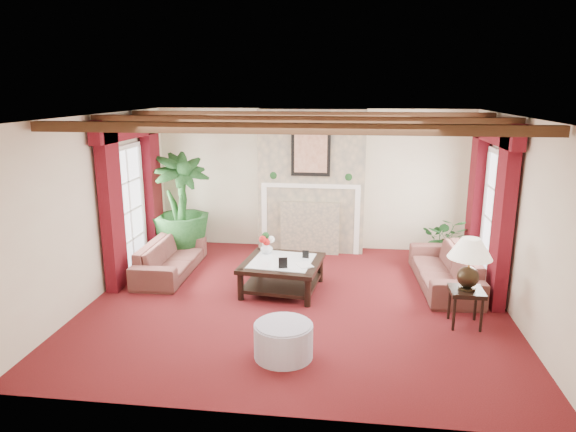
# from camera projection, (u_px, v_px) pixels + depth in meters

# --- Properties ---
(floor) EXTENTS (6.00, 6.00, 0.00)m
(floor) POSITION_uv_depth(u_px,v_px,m) (297.00, 301.00, 7.60)
(floor) COLOR #410B0C
(floor) RESTS_ON ground
(ceiling) EXTENTS (6.00, 6.00, 0.00)m
(ceiling) POSITION_uv_depth(u_px,v_px,m) (297.00, 116.00, 6.95)
(ceiling) COLOR white
(ceiling) RESTS_ON floor
(back_wall) EXTENTS (6.00, 0.02, 2.70)m
(back_wall) POSITION_uv_depth(u_px,v_px,m) (312.00, 180.00, 9.92)
(back_wall) COLOR beige
(back_wall) RESTS_ON ground
(left_wall) EXTENTS (0.02, 5.50, 2.70)m
(left_wall) POSITION_uv_depth(u_px,v_px,m) (97.00, 207.00, 7.64)
(left_wall) COLOR beige
(left_wall) RESTS_ON ground
(right_wall) EXTENTS (0.02, 5.50, 2.70)m
(right_wall) POSITION_uv_depth(u_px,v_px,m) (518.00, 219.00, 6.91)
(right_wall) COLOR beige
(right_wall) RESTS_ON ground
(ceiling_beams) EXTENTS (6.00, 3.00, 0.12)m
(ceiling_beams) POSITION_uv_depth(u_px,v_px,m) (297.00, 121.00, 6.96)
(ceiling_beams) COLOR #351E11
(ceiling_beams) RESTS_ON ceiling
(fireplace) EXTENTS (2.00, 0.52, 2.70)m
(fireplace) POSITION_uv_depth(u_px,v_px,m) (312.00, 109.00, 9.40)
(fireplace) COLOR tan
(fireplace) RESTS_ON ground
(french_door_left) EXTENTS (0.10, 1.10, 2.16)m
(french_door_left) POSITION_uv_depth(u_px,v_px,m) (124.00, 147.00, 8.41)
(french_door_left) COLOR white
(french_door_left) RESTS_ON ground
(french_door_right) EXTENTS (0.10, 1.10, 2.16)m
(french_door_right) POSITION_uv_depth(u_px,v_px,m) (501.00, 153.00, 7.69)
(french_door_right) COLOR white
(french_door_right) RESTS_ON ground
(curtains_left) EXTENTS (0.20, 2.40, 2.55)m
(curtains_left) POSITION_uv_depth(u_px,v_px,m) (128.00, 121.00, 8.29)
(curtains_left) COLOR #45090E
(curtains_left) RESTS_ON ground
(curtains_right) EXTENTS (0.20, 2.40, 2.55)m
(curtains_right) POSITION_uv_depth(u_px,v_px,m) (496.00, 124.00, 7.60)
(curtains_right) COLOR #45090E
(curtains_right) RESTS_ON ground
(sofa_left) EXTENTS (1.91, 0.60, 0.74)m
(sofa_left) POSITION_uv_depth(u_px,v_px,m) (170.00, 252.00, 8.68)
(sofa_left) COLOR #3F1122
(sofa_left) RESTS_ON ground
(sofa_right) EXTENTS (2.09, 0.80, 0.79)m
(sofa_right) POSITION_uv_depth(u_px,v_px,m) (445.00, 262.00, 8.09)
(sofa_right) COLOR #3F1122
(sofa_right) RESTS_ON ground
(potted_palm) EXTENTS (2.96, 2.97, 1.07)m
(potted_palm) POSITION_uv_depth(u_px,v_px,m) (182.00, 227.00, 9.59)
(potted_palm) COLOR black
(potted_palm) RESTS_ON ground
(small_plant) EXTENTS (1.10, 1.15, 0.68)m
(small_plant) POSITION_uv_depth(u_px,v_px,m) (445.00, 245.00, 9.17)
(small_plant) COLOR black
(small_plant) RESTS_ON ground
(coffee_table) EXTENTS (1.29, 1.29, 0.48)m
(coffee_table) POSITION_uv_depth(u_px,v_px,m) (282.00, 276.00, 7.96)
(coffee_table) COLOR black
(coffee_table) RESTS_ON ground
(side_table) EXTENTS (0.55, 0.55, 0.51)m
(side_table) POSITION_uv_depth(u_px,v_px,m) (465.00, 307.00, 6.78)
(side_table) COLOR black
(side_table) RESTS_ON ground
(ottoman) EXTENTS (0.69, 0.69, 0.40)m
(ottoman) POSITION_uv_depth(u_px,v_px,m) (283.00, 341.00, 5.99)
(ottoman) COLOR #ACA5BB
(ottoman) RESTS_ON ground
(table_lamp) EXTENTS (0.57, 0.57, 0.72)m
(table_lamp) POSITION_uv_depth(u_px,v_px,m) (469.00, 263.00, 6.63)
(table_lamp) COLOR black
(table_lamp) RESTS_ON side_table
(flower_vase) EXTENTS (0.34, 0.35, 0.20)m
(flower_vase) POSITION_uv_depth(u_px,v_px,m) (267.00, 248.00, 8.24)
(flower_vase) COLOR silver
(flower_vase) RESTS_ON coffee_table
(book) EXTENTS (0.22, 0.20, 0.28)m
(book) POSITION_uv_depth(u_px,v_px,m) (298.00, 258.00, 7.62)
(book) COLOR black
(book) RESTS_ON coffee_table
(photo_frame_a) EXTENTS (0.13, 0.05, 0.18)m
(photo_frame_a) POSITION_uv_depth(u_px,v_px,m) (283.00, 263.00, 7.55)
(photo_frame_a) COLOR black
(photo_frame_a) RESTS_ON coffee_table
(photo_frame_b) EXTENTS (0.10, 0.03, 0.13)m
(photo_frame_b) POSITION_uv_depth(u_px,v_px,m) (306.00, 255.00, 8.01)
(photo_frame_b) COLOR black
(photo_frame_b) RESTS_ON coffee_table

